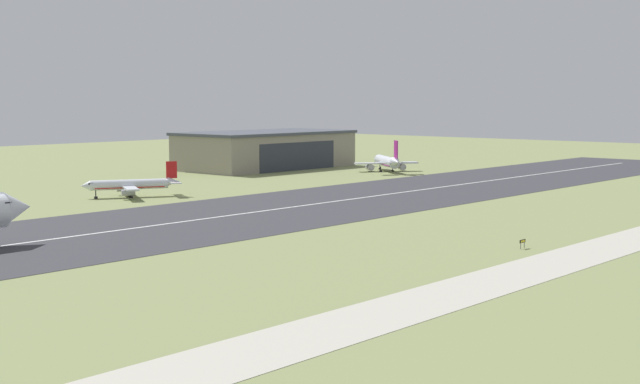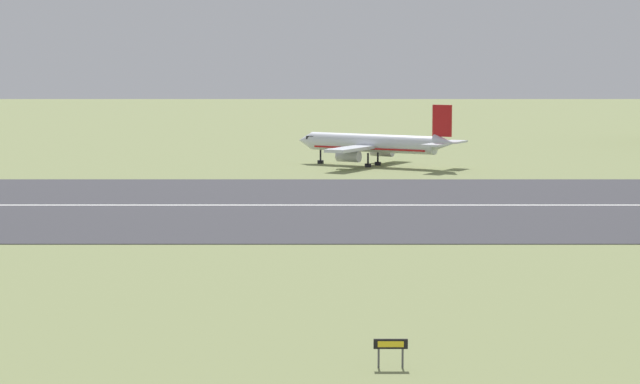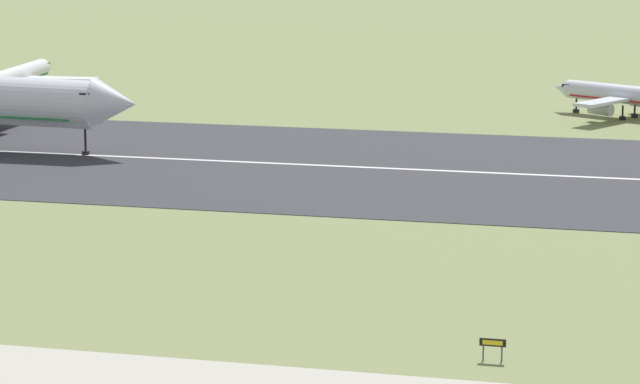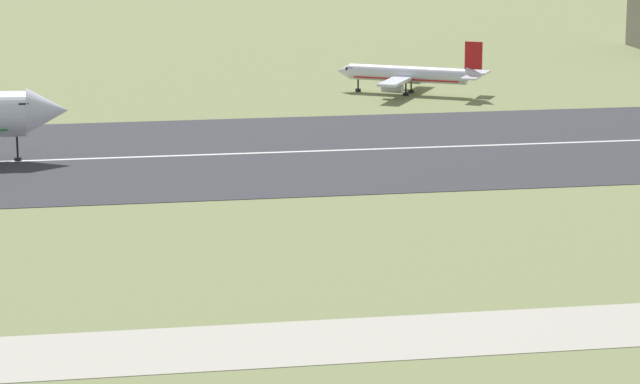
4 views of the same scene
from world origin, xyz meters
name	(u,v)px [view 3 (image 3 of 4)]	position (x,y,z in m)	size (l,w,h in m)	color
ground_plane	(624,322)	(0.00, 51.34, 0.00)	(633.99, 633.99, 0.00)	#7A8451
airplane_parked_centre	(630,96)	(-3.66, 143.86, 2.88)	(22.29, 18.97, 8.13)	silver
airplane_parked_east	(17,76)	(-85.93, 143.20, 3.04)	(22.29, 24.00, 8.72)	white
runway_sign	(493,344)	(-7.32, 40.97, 1.05)	(1.61, 0.13, 1.40)	#4C4C51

